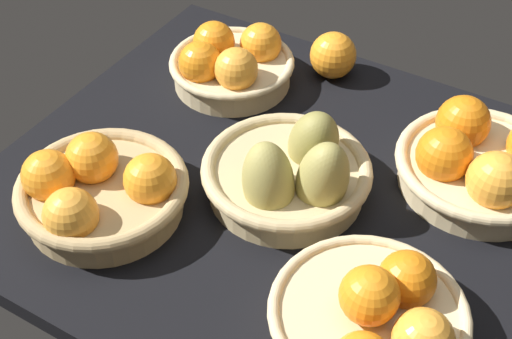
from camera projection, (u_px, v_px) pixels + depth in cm
name	position (u px, v px, depth cm)	size (l,w,h in cm)	color
market_tray	(289.00, 194.00, 107.66)	(84.00, 72.00, 3.00)	black
basket_near_left	(482.00, 162.00, 104.50)	(24.89, 24.89, 10.45)	#D3BC8C
basket_far_left	(375.00, 320.00, 84.56)	(23.83, 23.83, 11.32)	#D3BC8C
basket_near_right	(230.00, 63.00, 122.91)	(21.27, 21.27, 9.93)	#D3BC8C
basket_far_right	(99.00, 190.00, 100.36)	(24.11, 24.11, 10.57)	tan
basket_center_pears	(292.00, 174.00, 102.63)	(24.45, 24.45, 14.37)	tan
loose_orange_front_gap	(333.00, 55.00, 124.73)	(8.03, 8.03, 8.03)	orange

